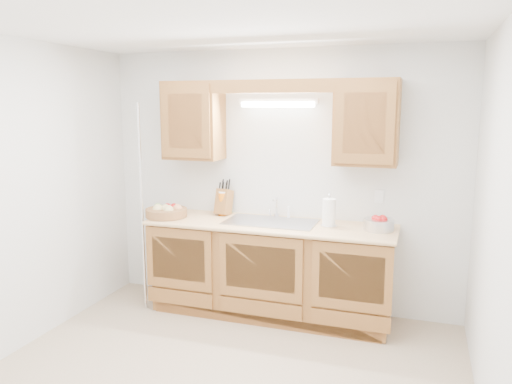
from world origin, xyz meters
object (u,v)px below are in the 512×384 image
at_px(fruit_basket, 166,211).
at_px(paper_towel, 329,213).
at_px(apple_bowl, 379,224).
at_px(knife_block, 224,202).

distance_m(fruit_basket, paper_towel, 1.58).
relative_size(fruit_basket, apple_bowl, 1.82).
xyz_separation_m(knife_block, apple_bowl, (1.52, -0.17, -0.07)).
xyz_separation_m(knife_block, paper_towel, (1.08, -0.16, -0.01)).
xyz_separation_m(paper_towel, apple_bowl, (0.44, -0.00, -0.07)).
distance_m(knife_block, paper_towel, 1.09).
height_order(fruit_basket, paper_towel, paper_towel).
bearing_deg(paper_towel, knife_block, 171.45).
bearing_deg(apple_bowl, fruit_basket, -176.69).
bearing_deg(knife_block, apple_bowl, 0.49).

